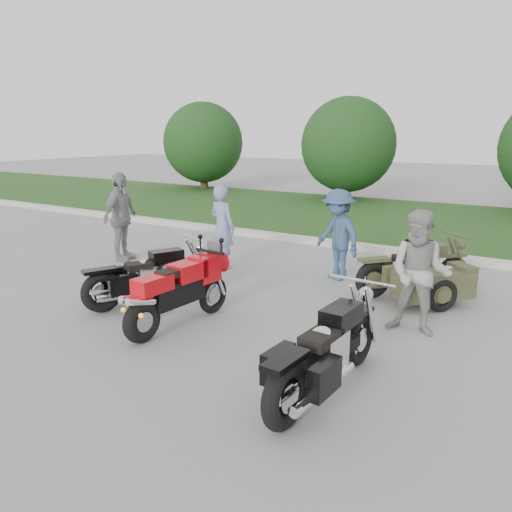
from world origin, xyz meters
The scene contains 13 objects.
ground centered at (0.00, 0.00, 0.00)m, with size 80.00×80.00×0.00m, color gray.
curb centered at (0.00, 6.00, 0.07)m, with size 60.00×0.30×0.15m, color #BBB7B0.
grass_strip centered at (0.00, 10.15, 0.07)m, with size 60.00×8.00×0.14m, color #395C1F.
tree_far_left centered at (-10.00, 13.50, 2.19)m, with size 3.60×3.60×4.00m.
tree_mid_left centered at (-3.00, 13.50, 2.19)m, with size 3.60×3.60×4.00m.
sportbike_red centered at (-0.11, 0.09, 0.55)m, with size 0.44×1.98×0.94m.
cruiser_left centered at (-1.19, 0.57, 0.43)m, with size 1.08×2.04×0.85m.
cruiser_right centered at (2.42, -0.57, 0.45)m, with size 0.42×2.30×0.89m.
cruiser_sidecar centered at (2.54, 3.05, 0.39)m, with size 1.82×1.99×0.84m.
person_stripe centered at (-1.46, 3.06, 0.84)m, with size 0.61×0.40×1.68m, color #7C80A9.
person_grey centered at (2.80, 1.66, 0.86)m, with size 0.84×0.65×1.72m, color #999893.
person_denim centered at (0.84, 3.51, 0.85)m, with size 1.09×0.63×1.69m, color #334B6C.
person_back centered at (-3.65, 2.40, 0.94)m, with size 1.10×0.46×1.88m, color gray.
Camera 1 is at (4.33, -4.96, 2.72)m, focal length 35.00 mm.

